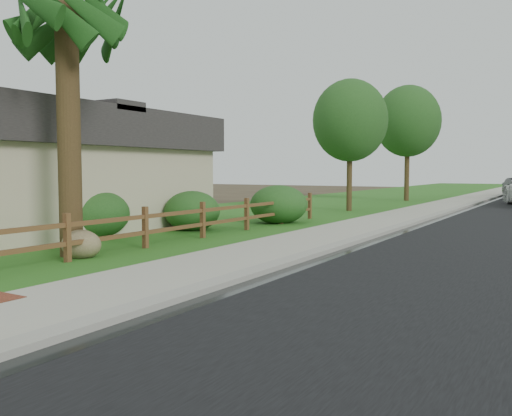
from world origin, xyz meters
The scene contains 15 objects.
ground centered at (0.00, 0.00, 0.00)m, with size 120.00×120.00×0.00m, color #3C2F20.
curb centered at (0.40, 35.00, 0.06)m, with size 0.40×90.00×0.12m, color gray.
wet_gutter centered at (0.75, 35.00, 0.02)m, with size 0.50×90.00×0.00m, color black.
sidewalk centered at (-0.90, 35.00, 0.05)m, with size 2.20×90.00×0.10m, color #B0AD99.
grass_strip centered at (-2.80, 35.00, 0.03)m, with size 1.60×90.00×0.06m, color #29621C.
lawn_near centered at (-8.00, 35.00, 0.02)m, with size 9.00×90.00×0.04m, color #29621C.
ranch_fence centered at (-3.60, 6.40, 0.62)m, with size 0.12×16.92×1.10m.
palm_tree centered at (-4.30, 3.50, 5.52)m, with size 3.60×3.60×6.60m.
house centered at (-11.00, 7.00, 2.08)m, with size 10.60×9.60×4.05m.
boulder centered at (-3.90, 3.43, 0.34)m, with size 1.01×0.75×0.67m, color brown.
shrub_b centered at (-6.50, 6.18, 0.73)m, with size 2.08×2.08×1.46m, color #1B4318.
shrub_c centered at (-5.25, 9.24, 0.66)m, with size 1.84×1.84×1.33m, color #1B4318.
shrub_d centered at (-3.90, 12.73, 0.73)m, with size 2.13×2.13×1.45m, color #1B4318.
tree_near_left centered at (-3.90, 19.90, 4.38)m, with size 3.59×3.59×6.37m.
tree_mid_left centered at (-3.90, 30.04, 5.13)m, with size 4.15×4.15×7.43m.
Camera 1 is at (5.67, -4.91, 2.00)m, focal length 38.00 mm.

